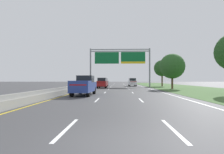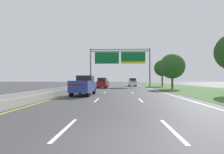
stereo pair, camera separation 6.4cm
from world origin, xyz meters
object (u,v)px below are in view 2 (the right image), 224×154
car_red_left_lane_suv (102,83)px  roadside_tree_far (162,68)px  car_black_left_lane_suv (104,82)px  overhead_sign_gantry (120,59)px  pickup_truck_blue (84,86)px  roadside_tree_mid (172,66)px  car_white_right_lane_suv (132,82)px

car_red_left_lane_suv → roadside_tree_far: 17.57m
car_black_left_lane_suv → overhead_sign_gantry: bearing=-100.1°
pickup_truck_blue → car_red_left_lane_suv: (0.41, 17.95, 0.02)m
roadside_tree_mid → roadside_tree_far: size_ratio=0.96×
car_black_left_lane_suv → roadside_tree_mid: roadside_tree_mid is taller
roadside_tree_far → car_red_left_lane_suv: bearing=-148.4°
overhead_sign_gantry → roadside_tree_far: 11.27m
overhead_sign_gantry → roadside_tree_far: bearing=11.0°
pickup_truck_blue → car_red_left_lane_suv: pickup_truck_blue is taller
pickup_truck_blue → car_black_left_lane_suv: (0.14, 25.66, 0.02)m
car_red_left_lane_suv → pickup_truck_blue: bearing=179.7°
car_red_left_lane_suv → roadside_tree_mid: 14.33m
overhead_sign_gantry → roadside_tree_mid: 14.87m
car_white_right_lane_suv → roadside_tree_far: size_ratio=0.70×
roadside_tree_mid → overhead_sign_gantry: bearing=130.8°
car_white_right_lane_suv → roadside_tree_far: (7.58, -1.16, 3.58)m
pickup_truck_blue → car_red_left_lane_suv: 17.95m
car_white_right_lane_suv → car_red_left_lane_suv: same height
overhead_sign_gantry → car_red_left_lane_suv: (-3.76, -6.91, -5.64)m
car_white_right_lane_suv → overhead_sign_gantry: bearing=133.5°
overhead_sign_gantry → roadside_tree_mid: (9.58, -11.08, -2.53)m
roadside_tree_mid → roadside_tree_far: (1.29, 13.20, 0.47)m
car_black_left_lane_suv → car_red_left_lane_suv: (0.27, -7.72, 0.00)m
car_black_left_lane_suv → car_red_left_lane_suv: size_ratio=1.00×
roadside_tree_mid → car_red_left_lane_suv: bearing=162.6°
roadside_tree_far → overhead_sign_gantry: bearing=-169.0°
pickup_truck_blue → car_black_left_lane_suv: size_ratio=1.15×
car_black_left_lane_suv → roadside_tree_far: bearing=-83.7°
car_black_left_lane_suv → car_red_left_lane_suv: same height
pickup_truck_blue → roadside_tree_mid: size_ratio=0.84×
car_white_right_lane_suv → car_black_left_lane_suv: (-7.33, -2.47, 0.00)m
overhead_sign_gantry → car_black_left_lane_suv: overhead_sign_gantry is taller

